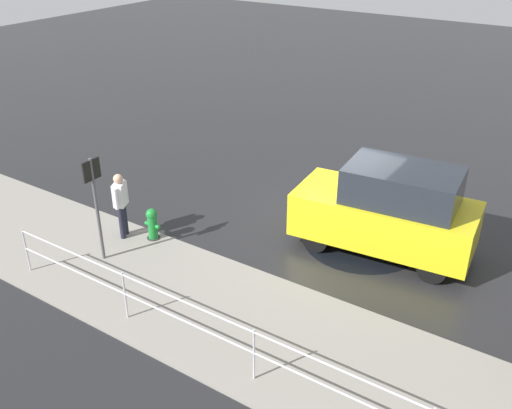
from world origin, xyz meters
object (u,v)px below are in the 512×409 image
(moving_hatchback, at_px, (389,210))
(pedestrian, at_px, (121,201))
(fire_hydrant, at_px, (152,225))
(sign_post, at_px, (95,195))

(moving_hatchback, bearing_deg, pedestrian, 27.92)
(moving_hatchback, relative_size, pedestrian, 2.50)
(fire_hydrant, bearing_deg, pedestrian, 24.91)
(fire_hydrant, distance_m, sign_post, 1.74)
(fire_hydrant, relative_size, pedestrian, 0.50)
(fire_hydrant, bearing_deg, moving_hatchback, -151.68)
(moving_hatchback, xyz_separation_m, sign_post, (4.98, 3.74, 0.55))
(pedestrian, xyz_separation_m, sign_post, (-0.31, 0.94, 0.62))
(fire_hydrant, bearing_deg, sign_post, 75.20)
(fire_hydrant, xyz_separation_m, pedestrian, (0.63, 0.29, 0.56))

